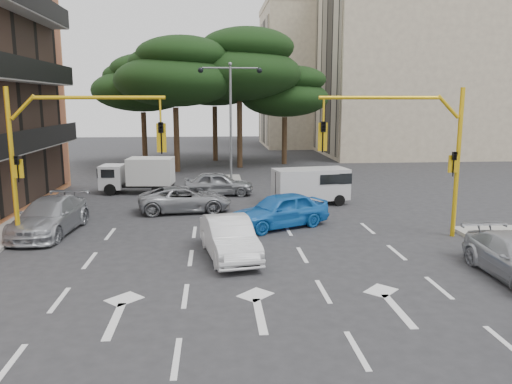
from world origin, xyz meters
TOP-DOWN VIEW (x-y plane):
  - ground at (0.00, 0.00)m, footprint 120.00×120.00m
  - median_strip at (0.00, 16.00)m, footprint 1.40×6.00m
  - apartment_beige_near at (19.95, 32.00)m, footprint 20.20×12.15m
  - apartment_beige_far at (12.95, 44.00)m, footprint 16.20×12.15m
  - pine_left_near at (-3.94, 21.96)m, footprint 9.15×9.15m
  - pine_center at (1.06, 23.96)m, footprint 9.98×9.98m
  - pine_left_far at (-6.94, 25.96)m, footprint 8.32×8.32m
  - pine_right at (5.06, 25.96)m, footprint 7.49×7.49m
  - pine_back at (-0.94, 28.96)m, footprint 9.15×9.15m
  - signal_mast_right at (6.80, 1.99)m, footprint 5.79×0.37m
  - signal_mast_left at (-6.80, 1.99)m, footprint 5.79×0.37m
  - street_lamp_center at (0.00, 16.00)m, footprint 4.16×0.36m
  - car_white_hatch at (-0.63, -0.00)m, footprint 2.22×4.51m
  - car_blue_compact at (1.72, 4.07)m, footprint 4.79×3.57m
  - car_silver_wagon at (-8.00, 3.82)m, footprint 2.51×5.22m
  - car_silver_cross_a at (-2.60, 7.54)m, footprint 4.79×2.60m
  - car_silver_cross_b at (-0.89, 11.85)m, footprint 4.09×1.76m
  - van_white at (4.00, 8.85)m, footprint 4.15×2.40m
  - box_truck_a at (-5.68, 12.89)m, footprint 4.47×2.17m

SIDE VIEW (x-z plane):
  - ground at x=0.00m, z-range 0.00..0.00m
  - median_strip at x=0.00m, z-range 0.00..0.15m
  - car_silver_cross_a at x=-2.60m, z-range 0.00..1.28m
  - car_silver_cross_b at x=-0.89m, z-range 0.00..1.37m
  - car_white_hatch at x=-0.63m, z-range 0.00..1.42m
  - car_silver_wagon at x=-8.00m, z-range 0.00..1.47m
  - car_blue_compact at x=1.72m, z-range 0.00..1.52m
  - van_white at x=4.00m, z-range 0.00..1.96m
  - box_truck_a at x=-5.68m, z-range 0.00..2.13m
  - signal_mast_right at x=6.80m, z-range 0.88..6.88m
  - signal_mast_left at x=-6.80m, z-range 0.88..6.88m
  - street_lamp_center at x=0.00m, z-range 1.54..9.31m
  - pine_right at x=5.06m, z-range 2.03..10.40m
  - pine_left_far at x=-6.94m, z-range 2.26..11.56m
  - pine_left_near at x=-3.94m, z-range 2.49..12.72m
  - pine_back at x=-0.94m, z-range 2.49..12.72m
  - pine_center at x=1.06m, z-range 2.72..13.88m
  - apartment_beige_far at x=12.95m, z-range 0.00..16.70m
  - apartment_beige_near at x=19.95m, z-range 0.00..18.70m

